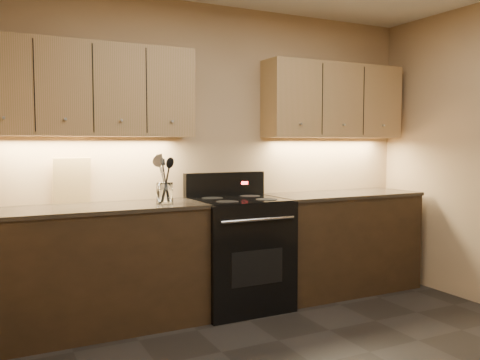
{
  "coord_description": "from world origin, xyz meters",
  "views": [
    {
      "loc": [
        -1.82,
        -2.12,
        1.4
      ],
      "look_at": [
        -0.02,
        1.45,
        1.11
      ],
      "focal_mm": 38.0,
      "sensor_mm": 36.0,
      "label": 1
    }
  ],
  "objects": [
    {
      "name": "wall_back",
      "position": [
        0.0,
        2.0,
        1.3
      ],
      "size": [
        4.0,
        0.04,
        2.6
      ],
      "primitive_type": "cube",
      "color": "tan",
      "rests_on": "ground"
    },
    {
      "name": "counter_left",
      "position": [
        -1.1,
        1.7,
        0.47
      ],
      "size": [
        1.62,
        0.62,
        0.93
      ],
      "color": "black",
      "rests_on": "ground"
    },
    {
      "name": "counter_right",
      "position": [
        1.18,
        1.7,
        0.47
      ],
      "size": [
        1.46,
        0.62,
        0.93
      ],
      "color": "black",
      "rests_on": "ground"
    },
    {
      "name": "stove",
      "position": [
        0.08,
        1.68,
        0.48
      ],
      "size": [
        0.76,
        0.68,
        1.14
      ],
      "color": "black",
      "rests_on": "ground"
    },
    {
      "name": "upper_cab_left",
      "position": [
        -1.1,
        1.85,
        1.8
      ],
      "size": [
        1.6,
        0.3,
        0.7
      ],
      "primitive_type": "cube",
      "color": "#AD8156",
      "rests_on": "wall_back"
    },
    {
      "name": "upper_cab_right",
      "position": [
        1.18,
        1.85,
        1.8
      ],
      "size": [
        1.44,
        0.3,
        0.7
      ],
      "primitive_type": "cube",
      "color": "#AD8156",
      "rests_on": "wall_back"
    },
    {
      "name": "outlet_plate",
      "position": [
        -1.3,
        1.99,
        1.12
      ],
      "size": [
        0.08,
        0.01,
        0.12
      ],
      "primitive_type": "cube",
      "color": "#B2B5BA",
      "rests_on": "wall_back"
    },
    {
      "name": "utensil_crock",
      "position": [
        -0.57,
        1.67,
        1.0
      ],
      "size": [
        0.17,
        0.17,
        0.16
      ],
      "color": "white",
      "rests_on": "counter_left"
    },
    {
      "name": "cutting_board",
      "position": [
        -1.23,
        1.97,
        1.11
      ],
      "size": [
        0.29,
        0.08,
        0.36
      ],
      "primitive_type": "cube",
      "rotation": [
        0.14,
        0.0,
        0.06
      ],
      "color": "#DDBC77",
      "rests_on": "counter_left"
    },
    {
      "name": "black_spoon",
      "position": [
        -0.58,
        1.69,
        1.12
      ],
      "size": [
        0.1,
        0.17,
        0.36
      ],
      "primitive_type": null,
      "rotation": [
        0.29,
        0.14,
        -0.12
      ],
      "color": "black",
      "rests_on": "utensil_crock"
    },
    {
      "name": "black_turner",
      "position": [
        -0.56,
        1.64,
        1.12
      ],
      "size": [
        0.11,
        0.19,
        0.36
      ],
      "primitive_type": null,
      "rotation": [
        -0.27,
        0.02,
        0.21
      ],
      "color": "black",
      "rests_on": "utensil_crock"
    },
    {
      "name": "steel_spatula",
      "position": [
        -0.55,
        1.68,
        1.14
      ],
      "size": [
        0.18,
        0.11,
        0.4
      ],
      "primitive_type": null,
      "rotation": [
        0.08,
        -0.18,
        -0.3
      ],
      "color": "silver",
      "rests_on": "utensil_crock"
    },
    {
      "name": "steel_skimmer",
      "position": [
        -0.54,
        1.67,
        1.12
      ],
      "size": [
        0.19,
        0.11,
        0.36
      ],
      "primitive_type": null,
      "rotation": [
        0.03,
        -0.28,
        0.03
      ],
      "color": "silver",
      "rests_on": "utensil_crock"
    }
  ]
}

